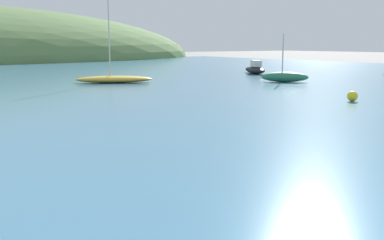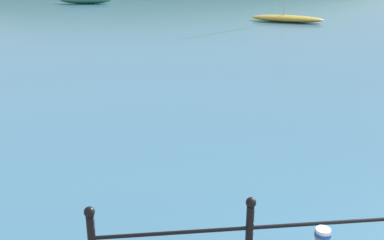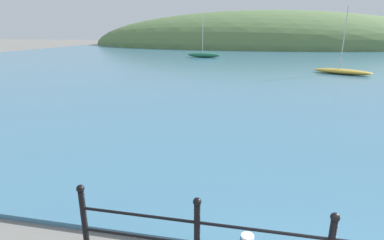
# 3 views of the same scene
# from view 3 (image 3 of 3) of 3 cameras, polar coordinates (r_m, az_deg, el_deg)

# --- Properties ---
(water) EXTENTS (80.00, 60.00, 0.10)m
(water) POSITION_cam_3_polar(r_m,az_deg,el_deg) (34.21, 14.15, 10.67)
(water) COLOR teal
(water) RESTS_ON ground
(far_hillside) EXTENTS (78.55, 43.20, 15.10)m
(far_hillside) POSITION_cam_3_polar(r_m,az_deg,el_deg) (72.30, 13.08, 13.67)
(far_hillside) COLOR #567542
(far_hillside) RESTS_ON ground
(boat_twin_mast) EXTENTS (4.30, 3.04, 5.00)m
(boat_twin_mast) POSITION_cam_3_polar(r_m,az_deg,el_deg) (26.36, 26.70, 8.32)
(boat_twin_mast) COLOR gold
(boat_twin_mast) RESTS_ON water
(boat_white_sailboat) EXTENTS (4.27, 1.39, 5.23)m
(boat_white_sailboat) POSITION_cam_3_polar(r_m,az_deg,el_deg) (38.27, 2.32, 12.32)
(boat_white_sailboat) COLOR #287551
(boat_white_sailboat) RESTS_ON water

